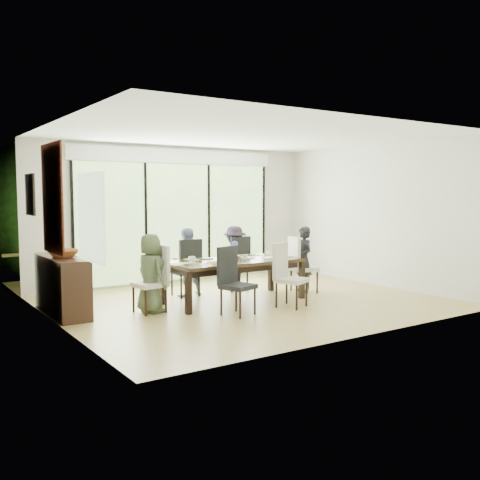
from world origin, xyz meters
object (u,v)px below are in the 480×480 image
person_right_end (303,259)px  cup_a (192,259)px  laptop (191,264)px  chair_near_left (238,281)px  chair_far_left (185,267)px  person_left_end (151,273)px  sideboard (62,285)px  bowl (63,254)px  cup_b (245,257)px  table_top (234,262)px  chair_right_end (304,264)px  person_far_right (235,258)px  vase (235,256)px  chair_far_right (234,263)px  cup_c (270,254)px  chair_left_end (149,279)px  chair_near_right (292,275)px

person_right_end → cup_a: bearing=-83.5°
laptop → chair_near_left: bearing=-98.0°
chair_far_left → person_left_end: bearing=39.7°
sideboard → bowl: 0.49m
laptop → cup_b: (1.00, -0.00, 0.03)m
table_top → person_left_end: 1.48m
person_left_end → table_top: bearing=-100.0°
chair_right_end → cup_a: bearing=100.4°
person_far_right → cup_a: person_far_right is taller
vase → laptop: bearing=-170.5°
vase → cup_a: size_ratio=0.97×
chair_right_end → laptop: (-2.35, -0.10, 0.19)m
chair_far_right → cup_c: size_ratio=8.87×
chair_right_end → cup_c: (-0.70, 0.10, 0.23)m
chair_right_end → chair_left_end: bearing=104.3°
chair_far_left → sideboard: chair_far_left is taller
chair_near_left → vase: 1.10m
chair_left_end → vase: 1.57m
chair_near_right → laptop: chair_near_right is taller
table_top → person_far_right: size_ratio=1.86×
laptop → chair_far_left: bearing=34.7°
person_right_end → cup_c: size_ratio=10.40×
person_left_end → person_far_right: same height
cup_b → bowl: 2.83m
chair_far_right → person_far_right: bearing=86.8°
vase → cup_c: bearing=3.8°
bowl → chair_far_left: bearing=8.6°
chair_near_left → bowl: size_ratio=2.24×
chair_right_end → person_right_end: bearing=104.3°
person_left_end → chair_near_left: bearing=-141.6°
cup_a → sideboard: (-1.91, 0.48, -0.31)m
person_left_end → cup_c: 2.29m
bowl → cup_c: bearing=-7.1°
chair_far_left → chair_near_left: bearing=88.5°
chair_left_end → chair_near_left: size_ratio=1.00×
table_top → chair_near_left: chair_near_left is taller
chair_near_left → person_left_end: 1.31m
chair_left_end → chair_far_left: size_ratio=1.00×
chair_left_end → person_left_end: 0.09m
bowl → sideboard: bearing=90.0°
chair_near_left → vase: (0.55, 0.92, 0.24)m
chair_far_right → bowl: bearing=2.7°
chair_near_right → person_right_end: bearing=17.5°
laptop → cup_a: (0.15, 0.25, 0.03)m
person_left_end → laptop: person_left_end is taller
person_right_end → chair_far_right: bearing=-122.0°
bowl → person_right_end: bearing=-7.3°
chair_near_right → chair_far_left: bearing=94.8°
chair_left_end → chair_right_end: (3.00, 0.00, 0.00)m
chair_near_left → laptop: (-0.35, 0.77, 0.19)m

